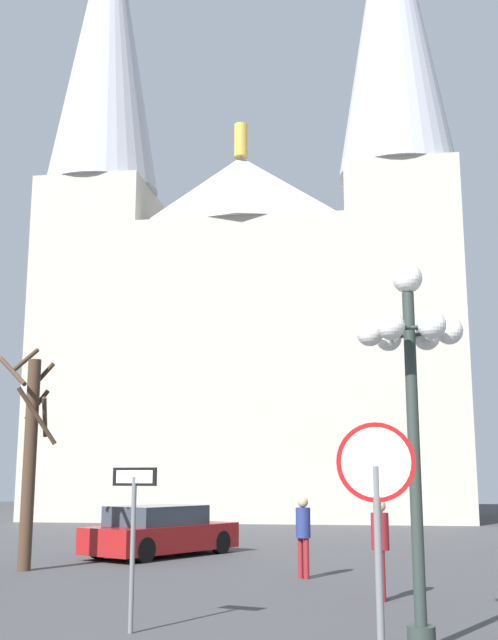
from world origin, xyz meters
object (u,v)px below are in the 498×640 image
stop_sign (377,499)px  one_way_arrow_sign (133,523)px  pedestrian_standing (303,529)px  pedestrian_walking (380,539)px  street_lamp (411,373)px  bare_tree (30,452)px  parked_car_near_red (161,532)px  cathedral (251,296)px

stop_sign → one_way_arrow_sign: size_ratio=1.19×
pedestrian_standing → pedestrian_walking: bearing=-61.2°
stop_sign → street_lamp: bearing=76.5°
street_lamp → pedestrian_walking: bearing=95.8°
bare_tree → pedestrian_walking: bearing=-22.7°
bare_tree → pedestrian_walking: (8.19, -3.43, -1.66)m
one_way_arrow_sign → street_lamp: (3.98, -0.57, 2.04)m
parked_car_near_red → pedestrian_standing: 6.06m
parked_car_near_red → pedestrian_walking: (5.89, -7.19, 0.42)m
stop_sign → street_lamp: street_lamp is taller
one_way_arrow_sign → pedestrian_standing: size_ratio=1.33×
cathedral → bare_tree: cathedral is taller
bare_tree → stop_sign: bearing=-50.3°
bare_tree → pedestrian_walking: 9.03m
stop_sign → pedestrian_standing: stop_sign is taller
street_lamp → pedestrian_standing: size_ratio=2.94×
street_lamp → pedestrian_standing: (-2.01, 6.96, -2.49)m
cathedral → pedestrian_standing: size_ratio=21.57×
one_way_arrow_sign → street_lamp: size_ratio=0.45×
stop_sign → pedestrian_standing: bearing=99.1°
cathedral → pedestrian_walking: size_ratio=21.17×
stop_sign → pedestrian_standing: 9.37m
bare_tree → pedestrian_walking: bare_tree is taller
street_lamp → pedestrian_standing: street_lamp is taller
stop_sign → pedestrian_walking: bearing=88.8°
cathedral → one_way_arrow_sign: 32.53m
stop_sign → parked_car_near_red: size_ratio=0.56×
one_way_arrow_sign → pedestrian_standing: one_way_arrow_sign is taller
pedestrian_walking → pedestrian_standing: (-1.60, 2.92, -0.02)m
cathedral → pedestrian_standing: cathedral is taller
pedestrian_walking → street_lamp: bearing=-84.2°
street_lamp → pedestrian_walking: (-0.41, 4.04, -2.47)m
cathedral → pedestrian_walking: bearing=-77.3°
bare_tree → pedestrian_standing: 6.82m
stop_sign → parked_car_near_red: stop_sign is taller
street_lamp → cathedral: bearing=101.8°
one_way_arrow_sign → parked_car_near_red: (-2.31, 10.66, -0.85)m
stop_sign → pedestrian_standing: (-1.47, 9.21, -0.89)m
cathedral → street_lamp: cathedral is taller
cathedral → parked_car_near_red: bearing=-89.3°
cathedral → street_lamp: bearing=-78.2°
stop_sign → street_lamp: 2.81m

